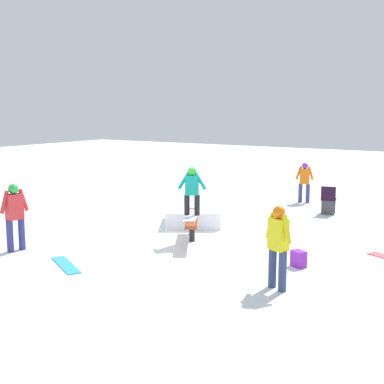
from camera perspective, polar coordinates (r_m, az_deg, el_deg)
ground_plane at (r=13.24m, az=-0.00°, el=-5.28°), size 60.00×60.00×0.00m
rail_feature at (r=13.12m, az=-0.00°, el=-3.01°), size 2.05×1.39×0.63m
snow_kicker_ramp at (r=15.18m, az=0.19°, el=-2.51°), size 2.32×2.21×0.46m
main_rider_on_rail at (r=12.99m, az=-0.00°, el=-0.10°), size 1.42×0.88×1.21m
bystander_red at (r=12.85m, az=-18.39°, el=-2.19°), size 0.69×0.31×1.56m
bystander_yellow at (r=9.76m, az=9.17°, el=-5.37°), size 0.37×0.64×1.54m
bystander_orange at (r=18.80m, az=11.91°, el=1.23°), size 0.31×0.61×1.38m
loose_snowboard_cyan at (r=11.58m, az=-13.31°, el=-7.58°), size 0.92×1.32×0.02m
folding_chair at (r=16.99m, az=14.35°, el=-0.92°), size 0.53×0.53×0.88m
backpack_on_snow at (r=11.36m, az=11.30°, el=-7.00°), size 0.35×0.37×0.34m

